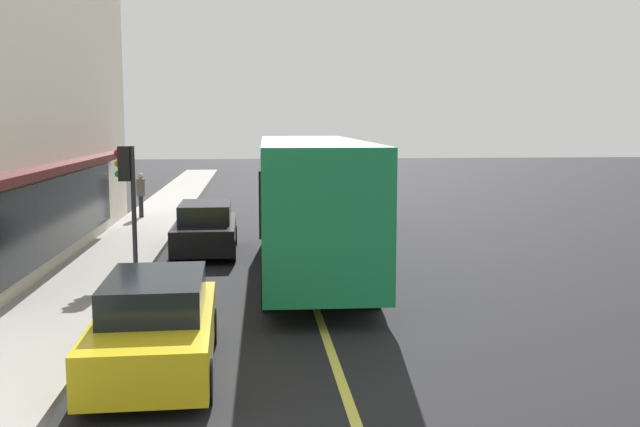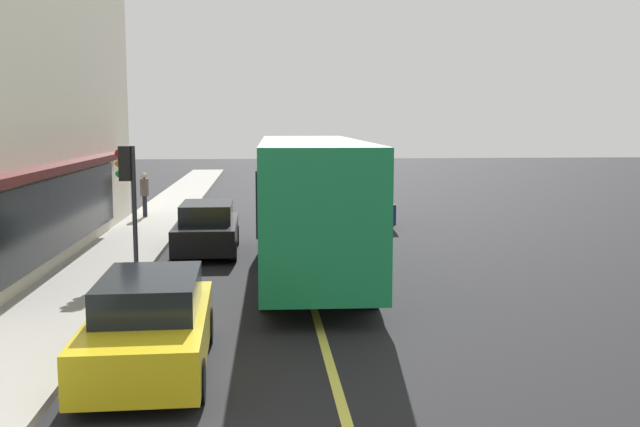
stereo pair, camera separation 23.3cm
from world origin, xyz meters
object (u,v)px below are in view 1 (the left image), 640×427
(bus, at_px, (311,199))
(car_yellow, at_px, (155,326))
(traffic_light, at_px, (127,178))
(car_black, at_px, (205,229))
(car_navy, at_px, (358,205))
(pedestrian_at_corner, at_px, (141,191))

(bus, relative_size, car_yellow, 2.57)
(car_yellow, bearing_deg, traffic_light, 12.25)
(bus, height_order, car_yellow, bus)
(car_black, height_order, car_navy, same)
(bus, xyz_separation_m, pedestrian_at_corner, (10.87, 5.96, -0.76))
(traffic_light, bearing_deg, bus, -94.95)
(car_yellow, height_order, pedestrian_at_corner, pedestrian_at_corner)
(car_black, bearing_deg, pedestrian_at_corner, 22.00)
(traffic_light, xyz_separation_m, car_black, (2.96, -1.80, -1.79))
(bus, relative_size, car_navy, 2.56)
(car_black, relative_size, pedestrian_at_corner, 2.41)
(car_black, xyz_separation_m, car_yellow, (-10.61, 0.14, 0.00))
(car_yellow, bearing_deg, bus, -22.98)
(pedestrian_at_corner, bearing_deg, traffic_light, -173.28)
(traffic_light, height_order, car_navy, traffic_light)
(traffic_light, distance_m, car_navy, 11.58)
(car_black, height_order, car_yellow, same)
(car_yellow, bearing_deg, pedestrian_at_corner, 9.08)
(bus, xyz_separation_m, traffic_light, (0.41, 4.73, 0.55))
(traffic_light, height_order, pedestrian_at_corner, traffic_light)
(bus, distance_m, pedestrian_at_corner, 12.42)
(car_black, distance_m, car_navy, 8.04)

